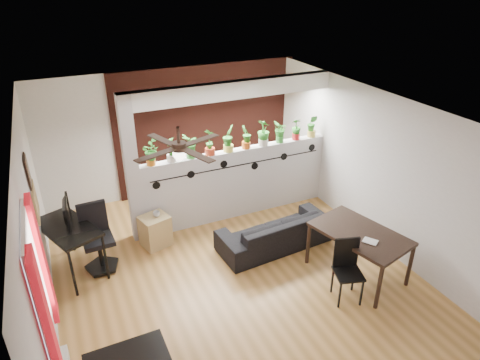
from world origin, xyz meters
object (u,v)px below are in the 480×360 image
object	(u,v)px
potted_plant_3	(210,141)
potted_plant_8	(296,129)
coffee_table	(127,360)
cup	(156,214)
computer_desk	(67,231)
potted_plant_6	(264,132)
dining_table	(360,237)
potted_plant_5	(246,136)
potted_plant_0	(150,152)
sofa	(275,231)
potted_plant_4	(228,138)
potted_plant_9	(312,125)
potted_plant_1	(171,149)
folding_chair	(347,264)
ceiling_fan	(179,149)
potted_plant_2	(191,145)
cube_shelf	(155,231)
potted_plant_7	(280,131)
office_chair	(98,241)

from	to	relation	value
potted_plant_3	potted_plant_8	world-z (taller)	potted_plant_3
potted_plant_8	coffee_table	world-z (taller)	potted_plant_8
cup	computer_desk	world-z (taller)	computer_desk
potted_plant_6	dining_table	bearing A→B (deg)	-80.67
potted_plant_6	coffee_table	bearing A→B (deg)	-137.76
cup	potted_plant_5	bearing A→B (deg)	10.55
potted_plant_0	sofa	xyz separation A→B (m)	(1.73, -1.22, -1.30)
potted_plant_4	potted_plant_9	distance (m)	1.76
potted_plant_1	coffee_table	xyz separation A→B (m)	(-1.46, -2.92, -1.20)
potted_plant_4	folding_chair	world-z (taller)	potted_plant_4
ceiling_fan	potted_plant_2	distance (m)	2.07
potted_plant_5	cube_shelf	distance (m)	2.31
potted_plant_7	potted_plant_6	bearing A→B (deg)	180.00
potted_plant_3	folding_chair	xyz separation A→B (m)	(0.99, -2.73, -1.05)
cube_shelf	computer_desk	size ratio (longest dim) A/B	0.43
ceiling_fan	cube_shelf	distance (m)	2.51
potted_plant_0	potted_plant_5	bearing A→B (deg)	-0.00
potted_plant_4	dining_table	distance (m)	2.81
computer_desk	ceiling_fan	bearing A→B (deg)	-41.43
coffee_table	potted_plant_6	bearing A→B (deg)	42.24
potted_plant_6	potted_plant_9	world-z (taller)	potted_plant_6
potted_plant_8	dining_table	world-z (taller)	potted_plant_8
potted_plant_5	dining_table	xyz separation A→B (m)	(0.75, -2.41, -0.90)
potted_plant_1	computer_desk	distance (m)	2.06
potted_plant_2	office_chair	distance (m)	2.17
folding_chair	potted_plant_2	bearing A→B (deg)	116.09
potted_plant_2	computer_desk	bearing A→B (deg)	-166.53
potted_plant_3	coffee_table	world-z (taller)	potted_plant_3
potted_plant_1	sofa	bearing A→B (deg)	-41.32
potted_plant_0	potted_plant_9	size ratio (longest dim) A/B	0.98
office_chair	dining_table	bearing A→B (deg)	-27.30
potted_plant_1	folding_chair	world-z (taller)	potted_plant_1
potted_plant_4	computer_desk	size ratio (longest dim) A/B	0.38
potted_plant_2	potted_plant_4	distance (m)	0.70
potted_plant_0	cube_shelf	bearing A→B (deg)	-109.50
potted_plant_3	potted_plant_1	bearing A→B (deg)	180.00
coffee_table	computer_desk	bearing A→B (deg)	98.43
sofa	potted_plant_3	bearing A→B (deg)	-64.86
potted_plant_3	computer_desk	xyz separation A→B (m)	(-2.52, -0.52, -0.85)
potted_plant_2	potted_plant_3	size ratio (longest dim) A/B	0.91
potted_plant_1	potted_plant_5	size ratio (longest dim) A/B	0.97
ceiling_fan	potted_plant_6	world-z (taller)	ceiling_fan
potted_plant_0	computer_desk	distance (m)	1.76
potted_plant_0	computer_desk	world-z (taller)	potted_plant_0
computer_desk	potted_plant_8	bearing A→B (deg)	6.93
potted_plant_6	ceiling_fan	bearing A→B (deg)	-139.76
ceiling_fan	potted_plant_8	bearing A→B (deg)	32.47
potted_plant_4	potted_plant_6	bearing A→B (deg)	0.00
potted_plant_5	potted_plant_2	bearing A→B (deg)	180.00
potted_plant_2	cup	bearing A→B (deg)	-156.25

